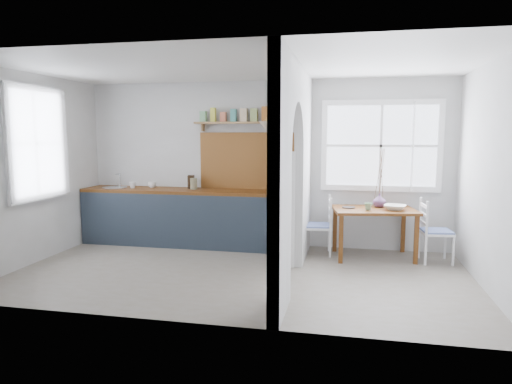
% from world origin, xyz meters
% --- Properties ---
extents(floor, '(5.80, 3.20, 0.01)m').
position_xyz_m(floor, '(0.00, 0.00, 0.00)').
color(floor, gray).
rests_on(floor, ground).
extents(ceiling, '(5.80, 3.20, 0.01)m').
position_xyz_m(ceiling, '(0.00, 0.00, 2.60)').
color(ceiling, silver).
rests_on(ceiling, walls).
extents(walls, '(5.81, 3.21, 2.60)m').
position_xyz_m(walls, '(0.00, 0.00, 1.30)').
color(walls, silver).
rests_on(walls, floor).
extents(partition, '(0.12, 3.20, 2.60)m').
position_xyz_m(partition, '(0.70, 0.06, 1.45)').
color(partition, silver).
rests_on(partition, floor).
extents(kitchen_window, '(0.10, 1.16, 1.50)m').
position_xyz_m(kitchen_window, '(-2.87, 0.00, 1.65)').
color(kitchen_window, white).
rests_on(kitchen_window, walls).
extents(nook_window, '(1.76, 0.10, 1.30)m').
position_xyz_m(nook_window, '(1.80, 1.56, 1.60)').
color(nook_window, white).
rests_on(nook_window, walls).
extents(counter, '(3.50, 0.60, 0.90)m').
position_xyz_m(counter, '(-1.13, 1.33, 0.46)').
color(counter, '#4D240F').
rests_on(counter, floor).
extents(sink, '(0.40, 0.40, 0.02)m').
position_xyz_m(sink, '(-2.43, 1.30, 0.89)').
color(sink, silver).
rests_on(sink, counter).
extents(backsplash, '(1.65, 0.03, 0.90)m').
position_xyz_m(backsplash, '(-0.20, 1.58, 1.35)').
color(backsplash, '#9B5D22').
rests_on(backsplash, walls).
extents(shelf, '(1.75, 0.20, 0.21)m').
position_xyz_m(shelf, '(-0.21, 1.49, 2.01)').
color(shelf, '#93623F').
rests_on(shelf, walls).
extents(pendant_lamp, '(0.26, 0.26, 0.16)m').
position_xyz_m(pendant_lamp, '(0.15, 1.15, 1.88)').
color(pendant_lamp, beige).
rests_on(pendant_lamp, ceiling).
extents(utensil_rail, '(0.02, 0.50, 0.02)m').
position_xyz_m(utensil_rail, '(0.61, 0.90, 1.45)').
color(utensil_rail, silver).
rests_on(utensil_rail, partition).
extents(dining_table, '(1.25, 0.94, 0.71)m').
position_xyz_m(dining_table, '(1.71, 1.13, 0.36)').
color(dining_table, '#4D240F').
rests_on(dining_table, floor).
extents(chair_left, '(0.44, 0.44, 0.87)m').
position_xyz_m(chair_left, '(0.91, 1.15, 0.44)').
color(chair_left, white).
rests_on(chair_left, floor).
extents(chair_right, '(0.44, 0.44, 0.88)m').
position_xyz_m(chair_right, '(2.55, 1.06, 0.44)').
color(chair_right, white).
rests_on(chair_right, floor).
extents(kettle, '(0.21, 0.18, 0.23)m').
position_xyz_m(kettle, '(0.39, 1.23, 1.01)').
color(kettle, white).
rests_on(kettle, counter).
extents(mug_a, '(0.12, 0.12, 0.10)m').
position_xyz_m(mug_a, '(-2.10, 1.27, 0.95)').
color(mug_a, white).
rests_on(mug_a, counter).
extents(mug_b, '(0.14, 0.14, 0.10)m').
position_xyz_m(mug_b, '(-1.80, 1.38, 0.95)').
color(mug_b, white).
rests_on(mug_b, counter).
extents(knife_block, '(0.12, 0.15, 0.21)m').
position_xyz_m(knife_block, '(-1.15, 1.42, 1.01)').
color(knife_block, '#402A17').
rests_on(knife_block, counter).
extents(jar, '(0.14, 0.14, 0.18)m').
position_xyz_m(jar, '(-1.07, 1.33, 0.99)').
color(jar, '#767153').
rests_on(jar, counter).
extents(towel_magenta, '(0.02, 0.03, 0.48)m').
position_xyz_m(towel_magenta, '(0.58, 0.98, 0.28)').
color(towel_magenta, '#CB135C').
rests_on(towel_magenta, counter).
extents(towel_orange, '(0.02, 0.03, 0.55)m').
position_xyz_m(towel_orange, '(0.58, 0.93, 0.25)').
color(towel_orange, orange).
rests_on(towel_orange, counter).
extents(bowl, '(0.37, 0.37, 0.07)m').
position_xyz_m(bowl, '(1.99, 1.07, 0.75)').
color(bowl, white).
rests_on(bowl, dining_table).
extents(table_cup, '(0.13, 0.13, 0.10)m').
position_xyz_m(table_cup, '(1.62, 0.98, 0.77)').
color(table_cup, gray).
rests_on(table_cup, dining_table).
extents(plate, '(0.25, 0.25, 0.02)m').
position_xyz_m(plate, '(1.35, 1.12, 0.72)').
color(plate, '#2E2A2A').
rests_on(plate, dining_table).
extents(vase, '(0.20, 0.20, 0.20)m').
position_xyz_m(vase, '(1.79, 1.29, 0.81)').
color(vase, '#5A3A62').
rests_on(vase, dining_table).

